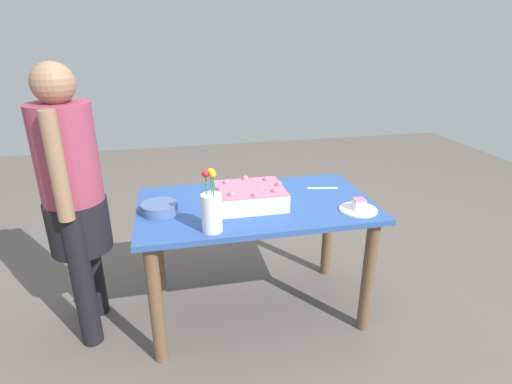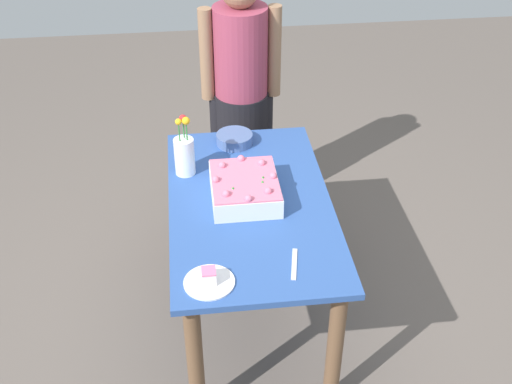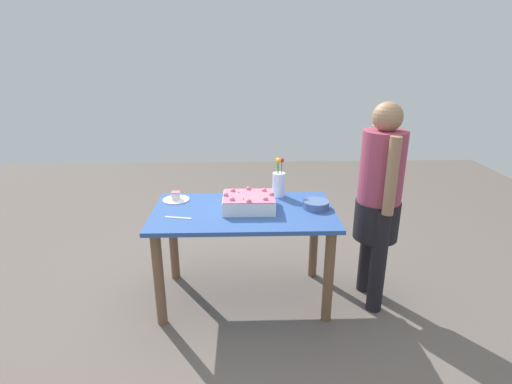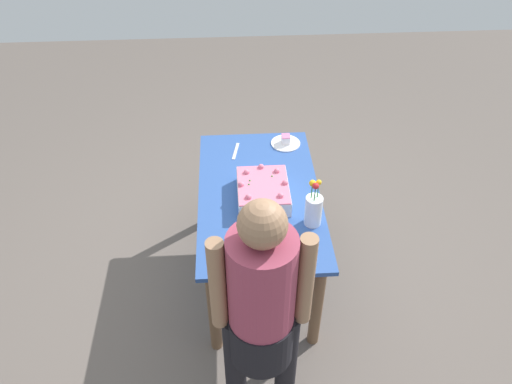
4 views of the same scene
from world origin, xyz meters
TOP-DOWN VIEW (x-y plane):
  - ground_plane at (0.00, 0.00)m, footprint 8.00×8.00m
  - dining_table at (0.00, 0.00)m, footprint 1.30×0.74m
  - sheet_cake at (0.04, 0.02)m, footprint 0.37×0.31m
  - serving_plate_with_slice at (-0.51, 0.22)m, footprint 0.20×0.20m
  - cake_knife at (-0.45, -0.13)m, footprint 0.19×0.06m
  - flower_vase at (0.28, 0.29)m, footprint 0.10×0.10m
  - fruit_bowl at (0.52, 0.02)m, footprint 0.19×0.19m
  - person_standing at (0.95, -0.05)m, footprint 0.31×0.45m

SIDE VIEW (x-z plane):
  - ground_plane at x=0.00m, z-range 0.00..0.00m
  - dining_table at x=0.00m, z-range 0.23..0.95m
  - cake_knife at x=-0.45m, z-range 0.72..0.73m
  - serving_plate_with_slice at x=-0.51m, z-range 0.71..0.77m
  - fruit_bowl at x=0.52m, z-range 0.72..0.78m
  - sheet_cake at x=0.04m, z-range 0.71..0.84m
  - flower_vase at x=0.28m, z-range 0.68..0.99m
  - person_standing at x=0.95m, z-range 0.11..1.60m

